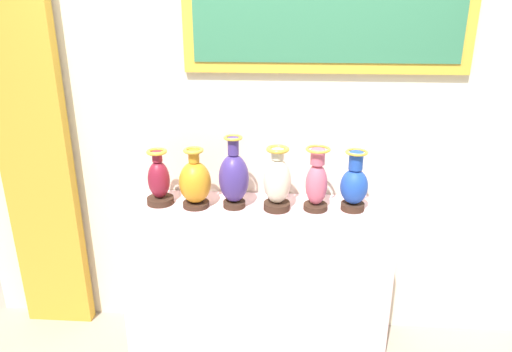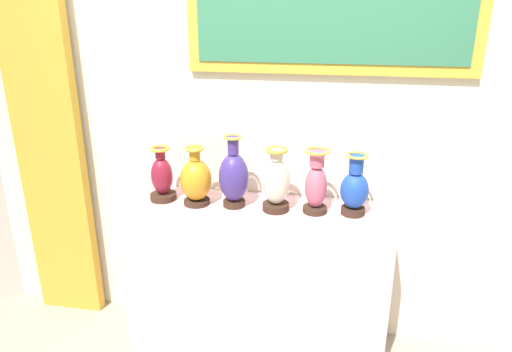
% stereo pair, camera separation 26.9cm
% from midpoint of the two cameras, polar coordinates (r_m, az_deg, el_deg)
% --- Properties ---
extents(ground_plane, '(9.63, 9.63, 0.00)m').
position_cam_midpoint_polar(ground_plane, '(3.27, 2.49, -19.06)').
color(ground_plane, gray).
extents(display_shelf, '(1.58, 0.39, 0.95)m').
position_cam_midpoint_polar(display_shelf, '(2.99, 2.64, -11.99)').
color(display_shelf, beige).
rests_on(display_shelf, ground_plane).
extents(back_wall, '(3.63, 0.14, 3.12)m').
position_cam_midpoint_polar(back_wall, '(2.81, 4.01, 10.31)').
color(back_wall, beige).
rests_on(back_wall, ground_plane).
extents(curtain_gold, '(0.44, 0.08, 2.66)m').
position_cam_midpoint_polar(curtain_gold, '(3.21, -21.77, 5.51)').
color(curtain_gold, gold).
rests_on(curtain_gold, ground_plane).
extents(vase_burgundy, '(0.16, 0.16, 0.33)m').
position_cam_midpoint_polar(vase_burgundy, '(2.82, -8.60, -0.22)').
color(vase_burgundy, '#382319').
rests_on(vase_burgundy, display_shelf).
extents(vase_amber, '(0.18, 0.18, 0.35)m').
position_cam_midpoint_polar(vase_amber, '(2.73, -4.47, -0.53)').
color(vase_amber, '#382319').
rests_on(vase_amber, display_shelf).
extents(vase_indigo, '(0.17, 0.17, 0.42)m').
position_cam_midpoint_polar(vase_indigo, '(2.68, 0.15, -0.18)').
color(vase_indigo, '#382319').
rests_on(vase_indigo, display_shelf).
extents(vase_ivory, '(0.15, 0.15, 0.37)m').
position_cam_midpoint_polar(vase_ivory, '(2.64, 5.36, -0.84)').
color(vase_ivory, '#382319').
rests_on(vase_ivory, display_shelf).
extents(vase_rose, '(0.14, 0.14, 0.37)m').
position_cam_midpoint_polar(vase_rose, '(2.65, 10.13, -1.09)').
color(vase_rose, '#382319').
rests_on(vase_rose, display_shelf).
extents(vase_sapphire, '(0.15, 0.15, 0.35)m').
position_cam_midpoint_polar(vase_sapphire, '(2.68, 14.62, -1.59)').
color(vase_sapphire, '#382319').
rests_on(vase_sapphire, display_shelf).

